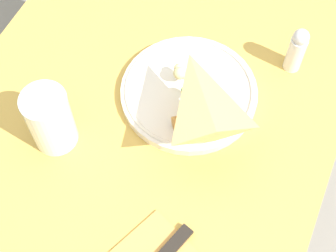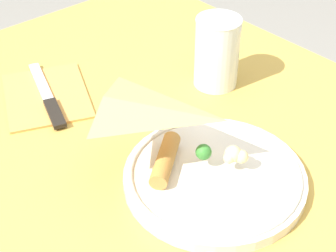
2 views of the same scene
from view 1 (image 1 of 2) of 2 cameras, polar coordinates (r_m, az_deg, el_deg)
ground_plane at (r=1.60m, az=-1.03°, el=-11.76°), size 6.00×6.00×0.00m
dining_table at (r=1.02m, az=-1.58°, el=-0.82°), size 1.11×0.66×0.76m
plate_pizza at (r=0.91m, az=2.33°, el=3.95°), size 0.24×0.24×0.05m
milk_glass at (r=0.85m, az=-12.91°, el=0.60°), size 0.07×0.07×0.12m
salt_shaker at (r=0.94m, az=14.08°, el=8.23°), size 0.03×0.03×0.10m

